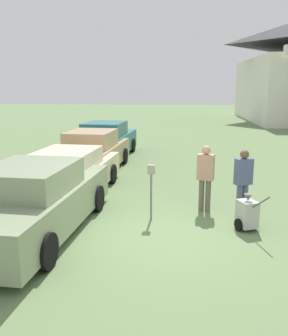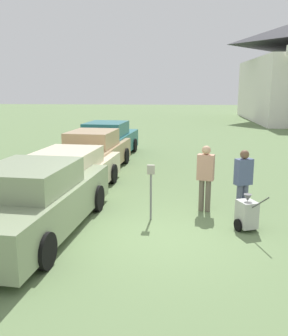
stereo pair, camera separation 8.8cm
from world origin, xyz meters
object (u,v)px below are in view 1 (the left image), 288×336
Objects in this scene: person_worker at (205,174)px; person_supervisor at (243,179)px; parked_car_sage at (34,201)px; parked_car_teal at (106,141)px; parked_car_tan at (93,153)px; equipment_cart at (247,214)px; parked_car_cream at (69,175)px; parking_meter at (151,182)px.

person_worker is 0.95m from person_supervisor.
person_supervisor is (0.90, -0.30, -0.03)m from person_worker.
parked_car_teal reaches higher than parked_car_sage.
equipment_cart is at bearing -45.52° from parked_car_tan.
person_supervisor is at bearing -53.03° from parked_car_teal.
parked_car_tan is 6.72m from person_supervisor.
parked_car_tan is at bearing 94.99° from parked_car_cream.
parking_meter is 1.37× the size of equipment_cart.
parking_meter reaches higher than equipment_cart.
parked_car_teal is at bearing -81.91° from person_supervisor.
parked_car_teal is at bearing 107.26° from parking_meter.
person_supervisor is 1.68× the size of equipment_cart.
equipment_cart is (2.19, -0.52, -0.56)m from parking_meter.
parked_car_teal is 8.29m from person_worker.
person_supervisor is at bearing -39.84° from parked_car_tan.
parked_car_sage is 3.19× the size of person_supervisor.
parking_meter is at bearing -67.76° from parked_car_teal.
parked_car_tan is at bearing 108.03° from equipment_cart.
parked_car_cream is 1.04× the size of parked_car_teal.
person_worker is (3.86, -1.06, 0.33)m from parked_car_cream.
parking_meter is at bearing -12.47° from person_supervisor.
parked_car_cream reaches higher than equipment_cart.
person_supervisor reaches higher than parked_car_cream.
parked_car_teal is at bearing 97.22° from equipment_cart.
parked_car_tan is 7.40m from equipment_cart.
parked_car_cream reaches higher than parking_meter.
parked_car_sage is 5.37× the size of equipment_cart.
person_supervisor is (4.76, -7.63, 0.21)m from parked_car_teal.
parking_meter is at bearing -59.19° from parked_car_tan.
parked_car_teal reaches higher than parking_meter.
parked_car_cream is 3.38m from parked_car_tan.
parked_car_tan is at bearing 94.99° from parked_car_sage.
parked_car_sage reaches higher than parking_meter.
parked_car_tan is 2.93× the size of person_worker.
parked_car_tan is 5.08× the size of equipment_cart.
parked_car_sage is 4.99m from person_supervisor.
person_supervisor is at bearing 65.10° from equipment_cart.
person_worker is (3.86, -4.43, 0.27)m from parked_car_tan.
parked_car_sage is at bearing -85.01° from parked_car_tan.
parked_car_teal is 8.99m from person_supervisor.
parked_car_cream is at bearing -39.83° from person_supervisor.
parked_car_tan is at bearing -68.72° from person_supervisor.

